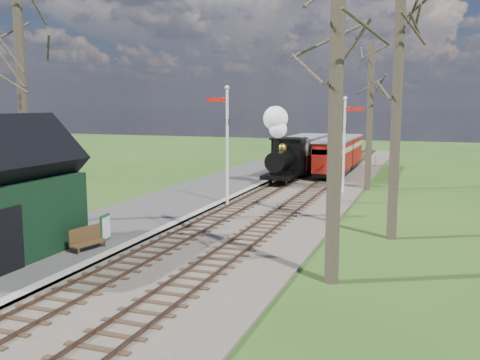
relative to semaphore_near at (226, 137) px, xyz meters
The scene contains 18 objects.
ground 16.42m from the semaphore_near, 87.25° to the right, with size 140.00×140.00×0.00m, color #245119.
distant_hills 52.33m from the semaphore_near, 87.43° to the left, with size 114.40×48.00×22.02m.
ballast_bed 7.28m from the semaphore_near, 70.97° to the left, with size 8.00×60.00×0.10m, color brown.
track_near 7.00m from the semaphore_near, 82.70° to the left, with size 1.60×60.00×0.15m.
track_far 7.73m from the semaphore_near, 60.68° to the left, with size 1.60×60.00×0.15m.
platform 4.88m from the semaphore_near, 143.78° to the right, with size 5.00×44.00×0.20m, color #474442.
coping_strip 4.07m from the semaphore_near, 102.16° to the right, with size 0.40×44.00×0.21m, color #B2AD9E.
semaphore_near is the anchor object (origin of this frame).
semaphore_far 7.91m from the semaphore_near, 49.40° to the left, with size 1.22×0.24×5.72m.
bare_trees 6.46m from the semaphore_near, 70.39° to the right, with size 15.51×22.39×12.00m.
fence_line 20.26m from the semaphore_near, 86.94° to the left, with size 12.60×0.08×1.00m.
locomotive 8.52m from the semaphore_near, 84.83° to the left, with size 1.98×4.63×4.96m.
coach 14.60m from the semaphore_near, 86.95° to the left, with size 2.32×7.94×2.44m.
red_carriage_a 12.78m from the semaphore_near, 74.50° to the left, with size 2.11×5.22×2.22m.
red_carriage_b 18.09m from the semaphore_near, 79.19° to the left, with size 2.11×5.22×2.22m.
sign_board 9.32m from the semaphore_near, 99.56° to the right, with size 0.16×0.68×0.99m.
bench 10.53m from the semaphore_near, 97.97° to the right, with size 0.70×1.47×0.81m.
person 13.40m from the semaphore_near, 99.72° to the right, with size 0.49×0.32×1.33m, color black.
Camera 1 is at (9.14, -9.41, 5.31)m, focal length 40.00 mm.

